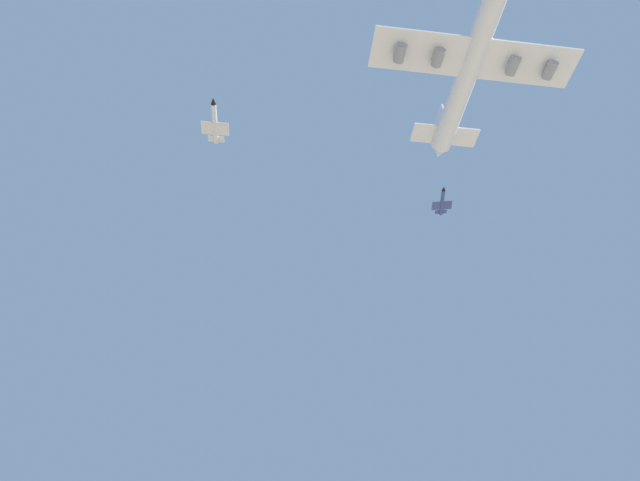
{
  "coord_description": "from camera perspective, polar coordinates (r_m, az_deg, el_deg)",
  "views": [
    {
      "loc": [
        46.44,
        95.96,
        1.54
      ],
      "look_at": [
        -16.25,
        46.88,
        75.15
      ],
      "focal_mm": 27.73,
      "sensor_mm": 36.0,
      "label": 1
    }
  ],
  "objects": [
    {
      "name": "carrier_jet",
      "position": [
        158.17,
        17.4,
        19.81
      ],
      "size": [
        61.65,
        60.73,
        18.32
      ],
      "rotation": [
        -0.01,
        0.0,
        0.77
      ],
      "color": "white"
    },
    {
      "name": "chase_jet_left_wing",
      "position": [
        150.5,
        -12.03,
        13.07
      ],
      "size": [
        13.06,
        12.6,
        4.0
      ],
      "rotation": [
        0.0,
        0.0,
        0.76
      ],
      "color": "silver"
    },
    {
      "name": "chase_jet_lead",
      "position": [
        207.12,
        13.91,
        4.31
      ],
      "size": [
        14.32,
        10.77,
        4.0
      ],
      "rotation": [
        0.0,
        0.0,
        0.57
      ],
      "color": "#38478C"
    }
  ]
}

